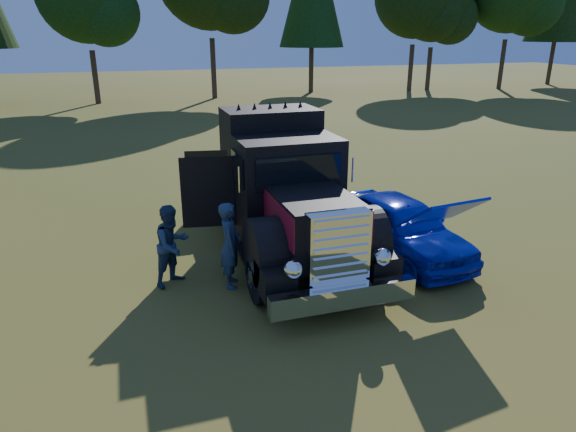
# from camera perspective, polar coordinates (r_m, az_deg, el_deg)

# --- Properties ---
(ground) EXTENTS (120.00, 120.00, 0.00)m
(ground) POSITION_cam_1_polar(r_m,az_deg,el_deg) (9.44, 0.35, -9.24)
(ground) COLOR #3B4D16
(ground) RESTS_ON ground
(diamond_t_truck) EXTENTS (3.37, 7.16, 3.00)m
(diamond_t_truck) POSITION_cam_1_polar(r_m,az_deg,el_deg) (11.01, -0.69, 2.35)
(diamond_t_truck) COLOR black
(diamond_t_truck) RESTS_ON ground
(hotrod_coupe) EXTENTS (1.97, 4.20, 1.89)m
(hotrod_coupe) POSITION_cam_1_polar(r_m,az_deg,el_deg) (11.25, 12.48, -1.12)
(hotrod_coupe) COLOR #062594
(hotrod_coupe) RESTS_ON ground
(spectator_near) EXTENTS (0.52, 0.68, 1.66)m
(spectator_near) POSITION_cam_1_polar(r_m,az_deg,el_deg) (9.64, -6.44, -3.23)
(spectator_near) COLOR #1E2948
(spectator_near) RESTS_ON ground
(spectator_far) EXTENTS (0.97, 0.93, 1.57)m
(spectator_far) POSITION_cam_1_polar(r_m,az_deg,el_deg) (9.94, -12.73, -3.16)
(spectator_far) COLOR #1E2347
(spectator_far) RESTS_ON ground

